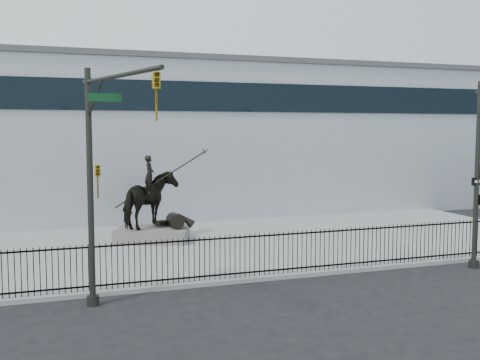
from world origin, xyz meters
name	(u,v)px	position (x,y,z in m)	size (l,w,h in m)	color
ground	(308,286)	(0.00, 0.00, 0.00)	(120.00, 120.00, 0.00)	black
plaza	(241,244)	(0.00, 7.00, 0.07)	(30.00, 12.00, 0.15)	gray
building	(177,140)	(0.00, 20.00, 4.50)	(44.00, 14.00, 9.00)	silver
picket_fence	(293,252)	(0.00, 1.25, 0.90)	(22.10, 0.10, 1.50)	black
statue_plinth	(152,234)	(-3.73, 8.58, 0.45)	(3.21, 2.21, 0.60)	#56544E
equestrian_statue	(153,200)	(-3.67, 8.56, 2.01)	(3.88, 3.13, 3.48)	black
traffic_signal_left	(101,173)	(-6.75, -0.62, 4.03)	(1.52, 4.84, 7.00)	black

